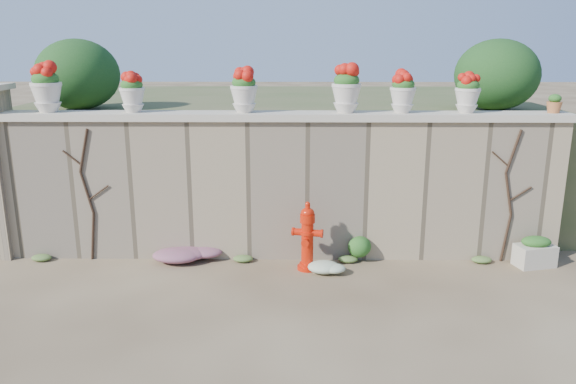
{
  "coord_description": "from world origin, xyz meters",
  "views": [
    {
      "loc": [
        0.23,
        -5.99,
        3.03
      ],
      "look_at": [
        0.14,
        1.4,
        1.06
      ],
      "focal_mm": 35.0,
      "sensor_mm": 36.0,
      "label": 1
    }
  ],
  "objects_px": {
    "planter_box": "(535,252)",
    "urn_pot_0": "(46,89)",
    "terracotta_pot": "(554,105)",
    "fire_hydrant": "(307,236)"
  },
  "relations": [
    {
      "from": "planter_box",
      "to": "urn_pot_0",
      "type": "relative_size",
      "value": 0.89
    },
    {
      "from": "fire_hydrant",
      "to": "urn_pot_0",
      "type": "bearing_deg",
      "value": -176.56
    },
    {
      "from": "fire_hydrant",
      "to": "urn_pot_0",
      "type": "relative_size",
      "value": 1.46
    },
    {
      "from": "fire_hydrant",
      "to": "urn_pot_0",
      "type": "height_order",
      "value": "urn_pot_0"
    },
    {
      "from": "planter_box",
      "to": "urn_pot_0",
      "type": "distance_m",
      "value": 7.16
    },
    {
      "from": "planter_box",
      "to": "terracotta_pot",
      "type": "xyz_separation_m",
      "value": [
        0.2,
        0.4,
        2.01
      ]
    },
    {
      "from": "planter_box",
      "to": "urn_pot_0",
      "type": "xyz_separation_m",
      "value": [
        -6.8,
        0.4,
        2.22
      ]
    },
    {
      "from": "urn_pot_0",
      "to": "terracotta_pot",
      "type": "height_order",
      "value": "urn_pot_0"
    },
    {
      "from": "fire_hydrant",
      "to": "urn_pot_0",
      "type": "xyz_separation_m",
      "value": [
        -3.61,
        0.55,
        1.94
      ]
    },
    {
      "from": "fire_hydrant",
      "to": "planter_box",
      "type": "relative_size",
      "value": 1.65
    }
  ]
}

